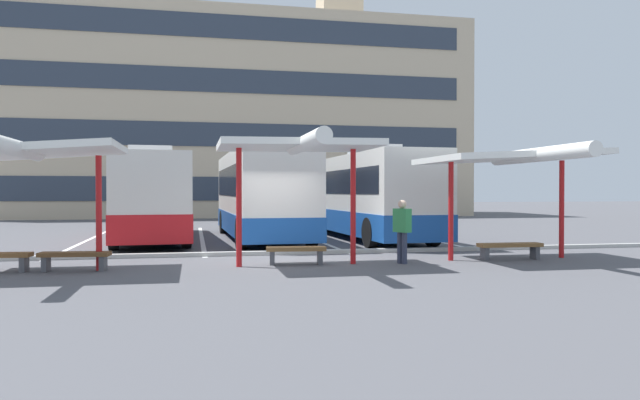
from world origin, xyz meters
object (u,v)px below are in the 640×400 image
coach_bus_1 (261,195)px  waiting_shelter_1 (299,148)px  coach_bus_0 (151,199)px  coach_bus_2 (362,197)px  bench_1 (75,257)px  waiting_passenger_0 (402,227)px  waiting_shelter_0 (29,153)px  bench_3 (510,247)px  waiting_shelter_2 (513,158)px  bench_2 (296,251)px

coach_bus_1 → waiting_shelter_1: size_ratio=2.34×
coach_bus_0 → waiting_shelter_1: (4.18, -9.42, 1.36)m
coach_bus_0 → coach_bus_2: bearing=-4.5°
coach_bus_1 → bench_1: coach_bus_1 is taller
bench_1 → waiting_passenger_0: waiting_passenger_0 is taller
coach_bus_2 → waiting_shelter_0: size_ratio=2.41×
bench_3 → waiting_passenger_0: 3.27m
coach_bus_1 → waiting_shelter_2: 10.34m
waiting_shelter_0 → bench_1: bearing=16.0°
coach_bus_0 → bench_1: (-1.09, -9.19, -1.25)m
coach_bus_2 → bench_2: bearing=-116.3°
bench_2 → waiting_shelter_2: 6.39m
bench_2 → waiting_shelter_2: waiting_shelter_2 is taller
bench_2 → bench_3: same height
coach_bus_0 → coach_bus_1: bearing=-11.1°
bench_1 → waiting_shelter_1: 5.89m
waiting_shelter_1 → waiting_passenger_0: 3.37m
coach_bus_0 → bench_1: size_ratio=7.01×
waiting_shelter_1 → waiting_shelter_0: bearing=-179.7°
waiting_shelter_1 → coach_bus_1: bearing=89.9°
waiting_shelter_2 → coach_bus_1: bearing=125.0°
bench_3 → coach_bus_0: bearing=137.9°
coach_bus_0 → waiting_passenger_0: (6.89, -9.37, -0.64)m
coach_bus_1 → waiting_passenger_0: (2.70, -8.55, -0.77)m
coach_bus_2 → waiting_shelter_2: coach_bus_2 is taller
bench_2 → waiting_shelter_2: size_ratio=0.29×
coach_bus_1 → waiting_shelter_0: (-6.18, -8.63, 1.01)m
waiting_shelter_2 → bench_3: size_ratio=3.00×
coach_bus_1 → waiting_shelter_1: (-0.01, -8.60, 1.23)m
coach_bus_1 → coach_bus_0: bearing=168.9°
waiting_shelter_0 → coach_bus_0: bearing=78.1°
bench_1 → bench_3: size_ratio=0.91×
waiting_shelter_1 → waiting_shelter_2: bearing=1.6°
coach_bus_2 → coach_bus_0: bearing=175.5°
bench_1 → coach_bus_1: bearing=57.7°
coach_bus_1 → bench_2: (-0.01, -8.16, -1.38)m
waiting_shelter_1 → bench_2: (0.00, 0.44, -2.61)m
coach_bus_1 → coach_bus_2: (4.10, 0.16, -0.07)m
bench_1 → bench_2: bearing=2.3°
coach_bus_0 → waiting_shelter_1: coach_bus_0 is taller
coach_bus_1 → waiting_passenger_0: size_ratio=6.56×
bench_3 → coach_bus_1: bearing=125.4°
coach_bus_1 → waiting_passenger_0: 9.00m
waiting_shelter_2 → bench_3: waiting_shelter_2 is taller
waiting_shelter_2 → waiting_shelter_1: bearing=-178.4°
bench_1 → coach_bus_0: bearing=83.2°
coach_bus_1 → coach_bus_2: coach_bus_1 is taller
coach_bus_0 → coach_bus_1: coach_bus_1 is taller
coach_bus_0 → waiting_shelter_1: size_ratio=2.48×
waiting_shelter_1 → waiting_shelter_2: (5.91, 0.17, -0.19)m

